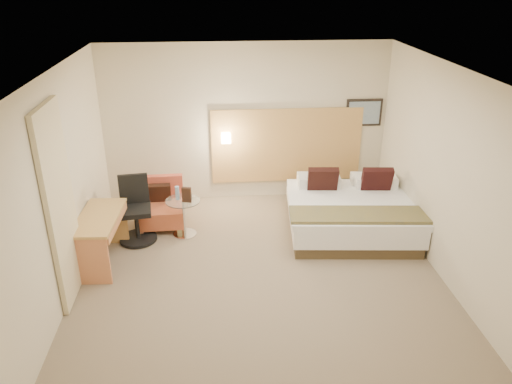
{
  "coord_description": "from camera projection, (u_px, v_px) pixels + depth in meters",
  "views": [
    {
      "loc": [
        -0.53,
        -5.66,
        3.77
      ],
      "look_at": [
        -0.01,
        0.45,
        1.0
      ],
      "focal_mm": 35.0,
      "sensor_mm": 36.0,
      "label": 1
    }
  ],
  "objects": [
    {
      "name": "lamp_arm",
      "position": [
        226.0,
        137.0,
        8.43
      ],
      "size": [
        0.02,
        0.12,
        0.02
      ],
      "primitive_type": "cylinder",
      "rotation": [
        1.57,
        0.0,
        0.0
      ],
      "color": "silver",
      "rests_on": "wall_back"
    },
    {
      "name": "bottle_a",
      "position": [
        177.0,
        193.0,
        7.45
      ],
      "size": [
        0.08,
        0.08,
        0.21
      ],
      "primitive_type": "cylinder",
      "rotation": [
        0.0,
        0.0,
        -0.23
      ],
      "color": "#94BBE5",
      "rests_on": "side_table"
    },
    {
      "name": "art_frame",
      "position": [
        364.0,
        113.0,
        8.52
      ],
      "size": [
        0.62,
        0.03,
        0.47
      ],
      "primitive_type": "cube",
      "color": "black",
      "rests_on": "wall_back"
    },
    {
      "name": "desk",
      "position": [
        101.0,
        226.0,
        6.76
      ],
      "size": [
        0.59,
        1.17,
        0.72
      ],
      "color": "tan",
      "rests_on": "floor"
    },
    {
      "name": "desk_chair",
      "position": [
        136.0,
        215.0,
        7.41
      ],
      "size": [
        0.62,
        0.62,
        0.99
      ],
      "color": "black",
      "rests_on": "floor"
    },
    {
      "name": "lounge_chair",
      "position": [
        160.0,
        208.0,
        7.86
      ],
      "size": [
        0.75,
        0.67,
        0.77
      ],
      "color": "#B47055",
      "rests_on": "floor"
    },
    {
      "name": "menu_folder",
      "position": [
        187.0,
        195.0,
        7.37
      ],
      "size": [
        0.14,
        0.08,
        0.23
      ],
      "primitive_type": "cube",
      "rotation": [
        0.0,
        0.0,
        -0.23
      ],
      "color": "black",
      "rests_on": "side_table"
    },
    {
      "name": "wall_left",
      "position": [
        60.0,
        188.0,
        5.99
      ],
      "size": [
        0.02,
        5.0,
        2.7
      ],
      "primitive_type": "cube",
      "color": "beige",
      "rests_on": "floor"
    },
    {
      "name": "floor",
      "position": [
        259.0,
        274.0,
        6.73
      ],
      "size": [
        4.8,
        5.0,
        0.02
      ],
      "primitive_type": "cube",
      "color": "#7E6C55",
      "rests_on": "ground"
    },
    {
      "name": "side_table",
      "position": [
        184.0,
        216.0,
        7.57
      ],
      "size": [
        0.63,
        0.63,
        0.58
      ],
      "color": "silver",
      "rests_on": "floor"
    },
    {
      "name": "wall_front",
      "position": [
        289.0,
        307.0,
        3.89
      ],
      "size": [
        4.8,
        0.02,
        2.7
      ],
      "primitive_type": "cube",
      "color": "beige",
      "rests_on": "floor"
    },
    {
      "name": "art_canvas",
      "position": [
        364.0,
        113.0,
        8.5
      ],
      "size": [
        0.54,
        0.01,
        0.39
      ],
      "primitive_type": "cube",
      "color": "gray",
      "rests_on": "wall_back"
    },
    {
      "name": "curtain",
      "position": [
        60.0,
        206.0,
        5.82
      ],
      "size": [
        0.06,
        0.9,
        2.42
      ],
      "primitive_type": "cube",
      "color": "beige",
      "rests_on": "wall_left"
    },
    {
      "name": "bed",
      "position": [
        350.0,
        211.0,
        7.75
      ],
      "size": [
        2.08,
        2.04,
        0.95
      ],
      "color": "#463723",
      "rests_on": "floor"
    },
    {
      "name": "ceiling",
      "position": [
        260.0,
        70.0,
        5.61
      ],
      "size": [
        4.8,
        5.0,
        0.02
      ],
      "primitive_type": "cube",
      "color": "silver",
      "rests_on": "floor"
    },
    {
      "name": "wall_right",
      "position": [
        447.0,
        175.0,
        6.36
      ],
      "size": [
        0.02,
        5.0,
        2.7
      ],
      "primitive_type": "cube",
      "color": "beige",
      "rests_on": "floor"
    },
    {
      "name": "lamp_shade",
      "position": [
        226.0,
        138.0,
        8.37
      ],
      "size": [
        0.15,
        0.15,
        0.15
      ],
      "primitive_type": "cube",
      "color": "#FFEDC6",
      "rests_on": "wall_back"
    },
    {
      "name": "headboard_panel",
      "position": [
        287.0,
        145.0,
        8.63
      ],
      "size": [
        2.6,
        0.04,
        1.3
      ],
      "primitive_type": "cube",
      "color": "#BB8849",
      "rests_on": "wall_back"
    },
    {
      "name": "wall_back",
      "position": [
        246.0,
        123.0,
        8.45
      ],
      "size": [
        4.8,
        0.02,
        2.7
      ],
      "primitive_type": "cube",
      "color": "beige",
      "rests_on": "floor"
    }
  ]
}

